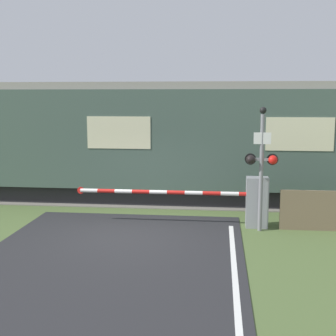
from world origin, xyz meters
name	(u,v)px	position (x,y,z in m)	size (l,w,h in m)	color
ground_plane	(127,234)	(0.00, 0.00, 0.00)	(80.00, 80.00, 0.00)	#4C6033
track_bed	(152,198)	(0.00, 4.42, 0.02)	(36.00, 3.20, 0.13)	slate
train	(128,140)	(-0.83, 4.42, 2.08)	(20.56, 2.98, 4.06)	black
crossing_barrier	(244,201)	(3.08, 1.08, 0.73)	(5.40, 0.44, 1.40)	gray
signal_post	(262,162)	(3.50, 0.71, 1.89)	(0.88, 0.26, 3.33)	gray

